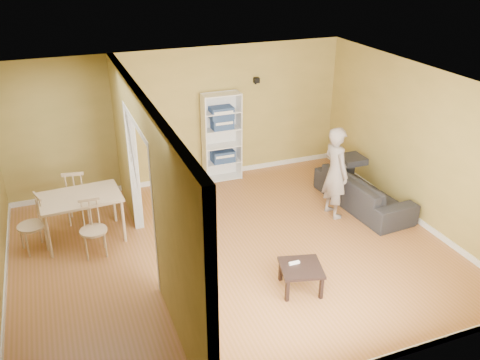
# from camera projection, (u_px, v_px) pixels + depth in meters

# --- Properties ---
(room_shell) EXTENTS (6.50, 6.50, 6.50)m
(room_shell) POSITION_uv_depth(u_px,v_px,m) (232.00, 175.00, 7.27)
(room_shell) COLOR #A96940
(room_shell) RESTS_ON ground
(partition) EXTENTS (0.22, 5.50, 2.60)m
(partition) POSITION_uv_depth(u_px,v_px,m) (149.00, 189.00, 6.88)
(partition) COLOR tan
(partition) RESTS_ON ground
(wall_speaker) EXTENTS (0.10, 0.10, 0.10)m
(wall_speaker) POSITION_uv_depth(u_px,v_px,m) (257.00, 80.00, 9.76)
(wall_speaker) COLOR black
(wall_speaker) RESTS_ON room_shell
(sofa) EXTENTS (2.08, 1.01, 0.77)m
(sofa) POSITION_uv_depth(u_px,v_px,m) (364.00, 186.00, 9.02)
(sofa) COLOR black
(sofa) RESTS_ON ground
(person) EXTENTS (0.71, 0.57, 1.88)m
(person) POSITION_uv_depth(u_px,v_px,m) (336.00, 165.00, 8.49)
(person) COLOR slate
(person) RESTS_ON ground
(bookshelf) EXTENTS (0.74, 0.32, 1.76)m
(bookshelf) POSITION_uv_depth(u_px,v_px,m) (221.00, 137.00, 9.88)
(bookshelf) COLOR white
(bookshelf) RESTS_ON ground
(paper_box_navy_a) EXTENTS (0.44, 0.29, 0.23)m
(paper_box_navy_a) POSITION_uv_depth(u_px,v_px,m) (223.00, 156.00, 10.01)
(paper_box_navy_a) COLOR #181752
(paper_box_navy_a) RESTS_ON bookshelf
(paper_box_navy_b) EXTENTS (0.41, 0.26, 0.21)m
(paper_box_navy_b) POSITION_uv_depth(u_px,v_px,m) (222.00, 123.00, 9.72)
(paper_box_navy_b) COLOR navy
(paper_box_navy_b) RESTS_ON bookshelf
(paper_box_navy_c) EXTENTS (0.44, 0.29, 0.23)m
(paper_box_navy_c) POSITION_uv_depth(u_px,v_px,m) (221.00, 112.00, 9.62)
(paper_box_navy_c) COLOR #32497B
(paper_box_navy_c) RESTS_ON bookshelf
(coffee_table) EXTENTS (0.55, 0.55, 0.37)m
(coffee_table) POSITION_uv_depth(u_px,v_px,m) (301.00, 270.00, 6.86)
(coffee_table) COLOR #33221D
(coffee_table) RESTS_ON ground
(game_controller) EXTENTS (0.15, 0.04, 0.03)m
(game_controller) POSITION_uv_depth(u_px,v_px,m) (294.00, 263.00, 6.89)
(game_controller) COLOR white
(game_controller) RESTS_ON coffee_table
(dining_table) EXTENTS (1.22, 0.81, 0.76)m
(dining_table) POSITION_uv_depth(u_px,v_px,m) (80.00, 201.00, 7.89)
(dining_table) COLOR tan
(dining_table) RESTS_ON ground
(chair_left) EXTENTS (0.52, 0.52, 0.91)m
(chair_left) POSITION_uv_depth(u_px,v_px,m) (31.00, 224.00, 7.68)
(chair_left) COLOR tan
(chair_left) RESTS_ON ground
(chair_near) EXTENTS (0.41, 0.41, 0.89)m
(chair_near) POSITION_uv_depth(u_px,v_px,m) (93.00, 229.00, 7.58)
(chair_near) COLOR tan
(chair_near) RESTS_ON ground
(chair_far) EXTENTS (0.51, 0.51, 0.98)m
(chair_far) POSITION_uv_depth(u_px,v_px,m) (77.00, 195.00, 8.48)
(chair_far) COLOR tan
(chair_far) RESTS_ON ground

